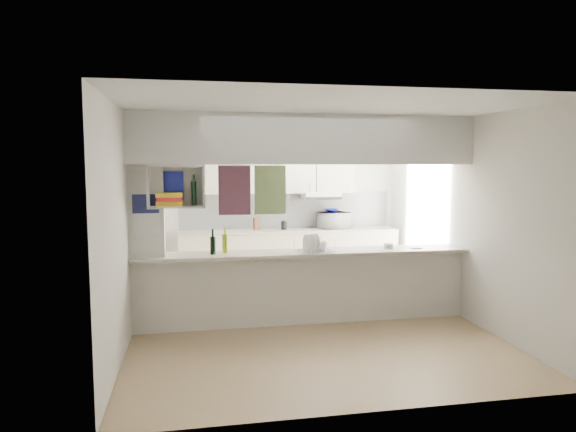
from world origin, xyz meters
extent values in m
plane|color=tan|center=(0.00, 0.00, 0.00)|extent=(4.80, 4.80, 0.00)
plane|color=white|center=(0.00, 0.00, 2.60)|extent=(4.80, 4.80, 0.00)
plane|color=silver|center=(0.00, 2.40, 1.30)|extent=(4.20, 0.00, 4.20)
plane|color=silver|center=(-2.10, 0.00, 1.30)|extent=(0.00, 4.80, 4.80)
plane|color=silver|center=(2.10, 0.00, 1.30)|extent=(0.00, 4.80, 4.80)
cube|color=silver|center=(0.00, 0.00, 0.44)|extent=(4.20, 0.15, 0.88)
cube|color=#AAA696|center=(0.00, 0.00, 0.90)|extent=(4.20, 0.50, 0.04)
cube|color=white|center=(0.00, 0.00, 2.30)|extent=(4.20, 0.50, 0.60)
cube|color=silver|center=(-1.90, 0.00, 1.30)|extent=(0.40, 0.18, 2.60)
cube|color=#191E4C|center=(-1.90, -0.10, 1.55)|extent=(0.30, 0.01, 0.22)
cube|color=white|center=(-1.90, -0.10, 1.32)|extent=(0.30, 0.01, 0.24)
cube|color=black|center=(-0.85, 0.22, 1.68)|extent=(0.40, 0.02, 0.62)
cube|color=#156162|center=(-0.40, 0.22, 1.68)|extent=(0.40, 0.02, 0.62)
cube|color=white|center=(-1.55, -0.10, 1.51)|extent=(0.65, 0.35, 0.02)
cube|color=white|center=(-1.55, -0.10, 1.99)|extent=(0.65, 0.35, 0.02)
cube|color=white|center=(-1.55, 0.06, 1.75)|extent=(0.65, 0.02, 0.50)
cube|color=white|center=(-1.86, -0.10, 1.75)|extent=(0.02, 0.35, 0.50)
cube|color=white|center=(-1.24, -0.10, 1.75)|extent=(0.02, 0.35, 0.50)
cube|color=gold|center=(-1.63, -0.10, 1.55)|extent=(0.30, 0.24, 0.05)
cube|color=red|center=(-1.63, -0.10, 1.60)|extent=(0.28, 0.22, 0.05)
cube|color=gold|center=(-1.63, -0.10, 1.65)|extent=(0.30, 0.24, 0.05)
cube|color=navy|center=(-1.60, 0.02, 1.75)|extent=(0.26, 0.02, 0.34)
cylinder|color=black|center=(-1.35, -0.10, 1.67)|extent=(0.06, 0.06, 0.28)
cube|color=beige|center=(0.20, 2.10, 0.45)|extent=(3.60, 0.60, 0.90)
cube|color=#AAA696|center=(0.20, 2.10, 0.91)|extent=(3.60, 0.63, 0.03)
cube|color=silver|center=(0.20, 2.38, 1.22)|extent=(3.60, 0.03, 0.60)
cube|color=beige|center=(0.00, 2.23, 1.88)|extent=(2.62, 0.34, 0.72)
cube|color=white|center=(0.75, 2.16, 1.48)|extent=(0.60, 0.46, 0.12)
cube|color=silver|center=(0.75, 1.93, 1.45)|extent=(0.60, 0.02, 0.05)
imported|color=white|center=(0.98, 2.14, 1.06)|extent=(0.57, 0.46, 0.27)
imported|color=navy|center=(0.94, 2.16, 1.22)|extent=(0.23, 0.23, 0.06)
cube|color=silver|center=(0.12, -0.05, 0.93)|extent=(0.50, 0.43, 0.01)
cylinder|color=white|center=(0.01, -0.08, 1.04)|extent=(0.07, 0.21, 0.22)
cylinder|color=white|center=(0.07, -0.06, 1.04)|extent=(0.07, 0.21, 0.22)
cylinder|color=white|center=(0.14, -0.04, 1.04)|extent=(0.07, 0.21, 0.22)
imported|color=white|center=(0.21, -0.04, 0.99)|extent=(0.15, 0.15, 0.10)
cylinder|color=black|center=(-1.14, -0.01, 1.03)|extent=(0.07, 0.07, 0.21)
cylinder|color=black|center=(-1.14, -0.01, 1.18)|extent=(0.03, 0.03, 0.10)
cylinder|color=#859E1A|center=(-0.99, 0.07, 1.03)|extent=(0.07, 0.07, 0.23)
cylinder|color=#859E1A|center=(-0.99, 0.07, 1.20)|extent=(0.03, 0.03, 0.10)
cylinder|color=silver|center=(1.12, 0.01, 0.95)|extent=(0.13, 0.13, 0.06)
cube|color=black|center=(1.47, -0.06, 0.93)|extent=(0.14, 0.07, 0.01)
cylinder|color=black|center=(0.12, 2.15, 0.99)|extent=(0.10, 0.10, 0.14)
cube|color=#4D2E1A|center=(-0.33, 2.18, 1.02)|extent=(0.11, 0.10, 0.20)
camera|label=1|loc=(-1.37, -6.19, 2.01)|focal=32.00mm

